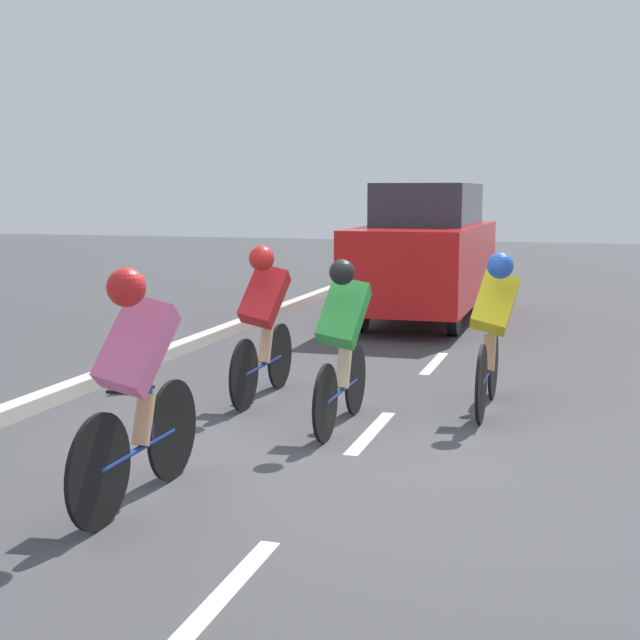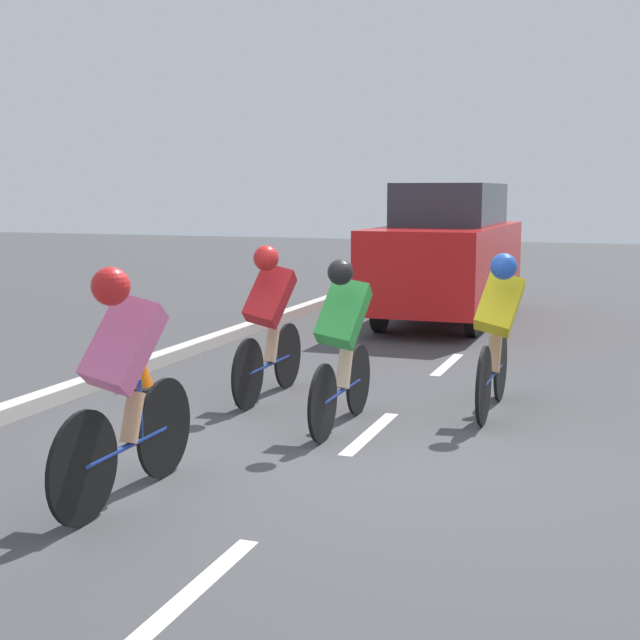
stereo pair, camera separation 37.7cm
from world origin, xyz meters
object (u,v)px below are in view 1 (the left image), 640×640
cyclist_yellow (492,328)px  traffic_cone (130,368)px  cyclist_green (343,340)px  cyclist_red (264,318)px  support_car (426,252)px  cyclist_pink (137,381)px

cyclist_yellow → traffic_cone: size_ratio=3.45×
cyclist_green → cyclist_red: size_ratio=0.96×
support_car → cyclist_yellow: bearing=106.0°
cyclist_pink → support_car: bearing=-91.6°
cyclist_red → cyclist_yellow: size_ratio=0.99×
cyclist_pink → cyclist_yellow: cyclist_pink is taller
cyclist_green → traffic_cone: (2.49, -0.81, -0.55)m
cyclist_red → traffic_cone: bearing=-0.8°
cyclist_pink → traffic_cone: cyclist_pink is taller
cyclist_red → cyclist_yellow: (-2.17, -0.18, -0.03)m
cyclist_red → traffic_cone: (1.47, -0.02, -0.58)m
cyclist_yellow → cyclist_red: bearing=4.8°
cyclist_red → cyclist_yellow: 2.18m
support_car → cyclist_pink: bearing=88.4°
cyclist_red → support_car: bearing=-94.9°
cyclist_pink → support_car: size_ratio=0.37×
cyclist_pink → cyclist_green: bearing=-108.9°
cyclist_yellow → cyclist_pink: bearing=59.1°
cyclist_red → cyclist_green: bearing=141.9°
traffic_cone → cyclist_green: bearing=161.9°
cyclist_pink → support_car: support_car is taller
cyclist_yellow → cyclist_green: bearing=40.2°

